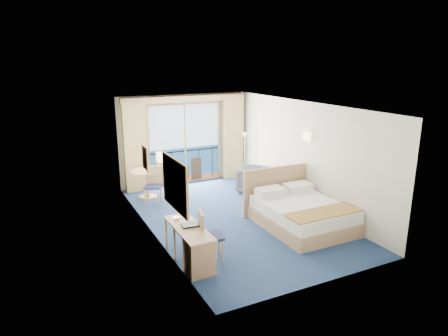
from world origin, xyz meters
TOP-DOWN VIEW (x-y plane):
  - floor at (0.00, 0.00)m, footprint 6.50×6.50m
  - room_walls at (0.00, 0.00)m, footprint 4.04×6.54m
  - balcony_door at (-0.01, 3.22)m, footprint 2.36×0.03m
  - curtain_left at (-1.55, 3.07)m, footprint 0.65×0.22m
  - curtain_right at (1.55, 3.07)m, footprint 0.65×0.22m
  - pelmet at (0.00, 3.10)m, footprint 3.80×0.25m
  - mirror at (-1.97, -1.50)m, footprint 0.05×1.25m
  - wall_print at (-1.97, 0.45)m, footprint 0.04×0.42m
  - sconce_left at (-1.94, -0.60)m, footprint 0.18×0.18m
  - sconce_right at (1.94, -0.15)m, footprint 0.18×0.18m
  - bed at (1.14, -1.09)m, footprint 1.84×2.19m
  - nightstand at (1.77, 0.35)m, footprint 0.41×0.39m
  - phone at (1.79, 0.38)m, footprint 0.17×0.14m
  - armchair at (1.40, 1.53)m, footprint 1.12×1.12m
  - floor_lamp at (1.69, 2.52)m, footprint 0.21×0.21m
  - desk at (-1.74, -1.90)m, footprint 0.50×1.45m
  - desk_chair at (-1.42, -1.63)m, footprint 0.52×0.52m
  - folder at (-1.68, -1.45)m, footprint 0.35×0.27m
  - desk_lamp at (-1.81, -1.04)m, footprint 0.12×0.12m
  - round_table at (-1.45, 2.37)m, footprint 0.86×0.86m
  - table_chair_a at (-0.96, 2.08)m, footprint 0.65×0.64m
  - table_chair_b at (-1.41, 1.88)m, footprint 0.58×0.58m

SIDE VIEW (x-z plane):
  - floor at x=0.00m, z-range 0.00..0.00m
  - nightstand at x=1.77m, z-range 0.00..0.54m
  - bed at x=1.14m, z-range -0.25..0.90m
  - armchair at x=1.40m, z-range 0.00..0.73m
  - desk at x=-1.74m, z-range 0.04..0.72m
  - table_chair_b at x=-1.41m, z-range 0.06..1.05m
  - desk_chair at x=-1.42m, z-range 0.06..1.05m
  - phone at x=1.79m, z-range 0.54..0.61m
  - round_table at x=-1.45m, z-range 0.20..0.97m
  - table_chair_a at x=-0.96m, z-range 0.07..1.13m
  - folder at x=-1.68m, z-range 0.68..0.71m
  - desk_lamp at x=-1.81m, z-range 0.80..1.25m
  - balcony_door at x=-0.01m, z-range -0.12..2.40m
  - floor_lamp at x=1.69m, z-range 0.40..1.93m
  - curtain_left at x=-1.55m, z-range 0.00..2.55m
  - curtain_right at x=1.55m, z-range 0.00..2.55m
  - mirror at x=-1.97m, z-range 1.08..2.03m
  - wall_print at x=-1.97m, z-range 1.34..1.86m
  - room_walls at x=0.00m, z-range 0.42..3.14m
  - sconce_left at x=-1.94m, z-range 1.76..1.94m
  - sconce_right at x=1.94m, z-range 1.76..1.94m
  - pelmet at x=0.00m, z-range 2.49..2.67m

